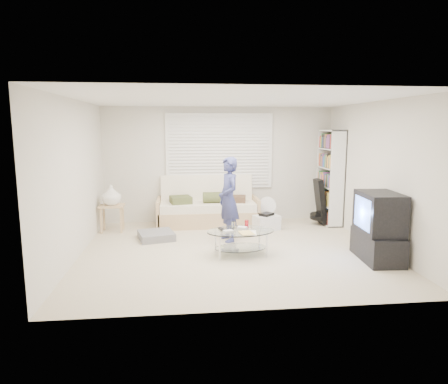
{
  "coord_description": "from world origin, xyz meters",
  "views": [
    {
      "loc": [
        -0.85,
        -6.45,
        2.06
      ],
      "look_at": [
        -0.11,
        0.3,
        0.96
      ],
      "focal_mm": 32.0,
      "sensor_mm": 36.0,
      "label": 1
    }
  ],
  "objects": [
    {
      "name": "guitar_case",
      "position": [
        2.08,
        1.6,
        0.43
      ],
      "size": [
        0.35,
        0.36,
        0.97
      ],
      "color": "black",
      "rests_on": "ground"
    },
    {
      "name": "standing_person",
      "position": [
        0.01,
        0.61,
        0.77
      ],
      "size": [
        0.49,
        0.63,
        1.54
      ],
      "primitive_type": "imported",
      "rotation": [
        0.0,
        0.0,
        -1.33
      ],
      "color": "navy",
      "rests_on": "ground"
    },
    {
      "name": "floor_fan",
      "position": [
        0.95,
        1.66,
        0.36
      ],
      "size": [
        0.39,
        0.25,
        0.62
      ],
      "color": "white",
      "rests_on": "ground"
    },
    {
      "name": "grey_floor_pillow",
      "position": [
        -1.32,
        0.84,
        0.07
      ],
      "size": [
        0.75,
        0.75,
        0.14
      ],
      "primitive_type": "cube",
      "rotation": [
        0.0,
        0.0,
        0.25
      ],
      "color": "slate",
      "rests_on": "ground"
    },
    {
      "name": "window_blinds",
      "position": [
        0.0,
        2.2,
        1.55
      ],
      "size": [
        2.32,
        0.08,
        1.62
      ],
      "color": "silver",
      "rests_on": "ground"
    },
    {
      "name": "futon_sofa",
      "position": [
        -0.29,
        1.87,
        0.34
      ],
      "size": [
        2.13,
        0.86,
        1.04
      ],
      "color": "tan",
      "rests_on": "ground"
    },
    {
      "name": "coffee_table",
      "position": [
        0.1,
        -0.24,
        0.33
      ],
      "size": [
        1.15,
        0.78,
        0.53
      ],
      "color": "silver",
      "rests_on": "ground"
    },
    {
      "name": "side_table",
      "position": [
        -2.22,
        1.5,
        0.7
      ],
      "size": [
        0.48,
        0.38,
        0.94
      ],
      "color": "tan",
      "rests_on": "ground"
    },
    {
      "name": "tv_unit",
      "position": [
        2.2,
        -0.72,
        0.52
      ],
      "size": [
        0.6,
        1.02,
        1.07
      ],
      "color": "black",
      "rests_on": "ground"
    },
    {
      "name": "storage_bin",
      "position": [
        0.87,
        1.3,
        0.16
      ],
      "size": [
        0.57,
        0.48,
        0.34
      ],
      "color": "white",
      "rests_on": "ground"
    },
    {
      "name": "room_shell",
      "position": [
        0.0,
        0.48,
        1.63
      ],
      "size": [
        5.02,
        4.52,
        2.51
      ],
      "color": "silver",
      "rests_on": "ground"
    },
    {
      "name": "ground",
      "position": [
        0.0,
        0.0,
        0.0
      ],
      "size": [
        5.0,
        5.0,
        0.0
      ],
      "primitive_type": "plane",
      "color": "#BEB294",
      "rests_on": "ground"
    },
    {
      "name": "bookshelf",
      "position": [
        2.32,
        1.71,
        1.0
      ],
      "size": [
        0.32,
        0.85,
        2.01
      ],
      "color": "white",
      "rests_on": "ground"
    }
  ]
}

